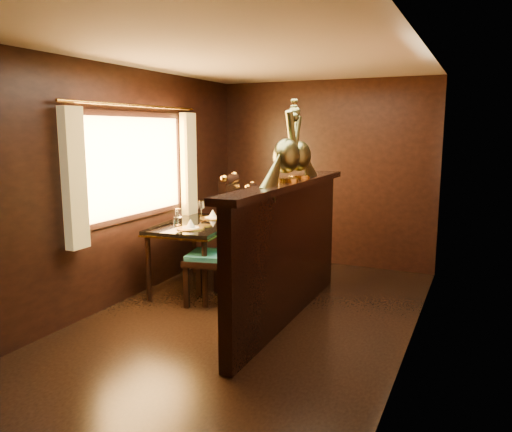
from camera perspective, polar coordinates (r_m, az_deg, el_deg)
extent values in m
plane|color=black|center=(4.91, -1.28, -12.18)|extent=(5.00, 5.00, 0.00)
cube|color=black|center=(6.91, 7.83, 4.82)|extent=(3.00, 0.04, 2.50)
cube|color=black|center=(2.63, -26.15, -4.15)|extent=(3.00, 0.04, 2.50)
cube|color=black|center=(5.42, -15.76, 3.19)|extent=(0.04, 5.00, 2.50)
cube|color=black|center=(4.16, 17.54, 1.22)|extent=(0.04, 5.00, 2.50)
cube|color=beige|center=(4.60, -1.41, 18.06)|extent=(3.00, 5.00, 0.04)
cube|color=#FFC672|center=(5.63, -13.84, 5.56)|extent=(0.01, 1.70, 1.05)
cube|color=yellow|center=(4.85, -20.08, 4.01)|extent=(0.10, 0.22, 1.30)
cube|color=yellow|center=(6.37, -7.69, 5.76)|extent=(0.10, 0.22, 1.30)
cylinder|color=gold|center=(5.57, -13.49, 12.17)|extent=(0.03, 2.20, 0.03)
cube|color=black|center=(4.85, 3.72, -4.41)|extent=(0.12, 2.60, 1.30)
cube|color=#323518|center=(4.86, 3.01, -3.76)|extent=(0.02, 2.20, 0.95)
cube|color=black|center=(4.73, 3.81, 3.60)|extent=(0.26, 2.70, 0.06)
cube|color=black|center=(5.81, -6.64, -0.98)|extent=(0.94, 1.39, 0.04)
cube|color=gold|center=(5.82, -6.63, -1.27)|extent=(0.96, 1.41, 0.02)
cylinder|color=black|center=(5.54, -12.19, -5.92)|extent=(0.06, 0.06, 0.72)
cylinder|color=black|center=(5.25, -5.88, -6.62)|extent=(0.06, 0.06, 0.72)
cylinder|color=black|center=(6.55, -7.10, -3.33)|extent=(0.06, 0.06, 0.72)
cylinder|color=black|center=(6.31, -1.63, -3.76)|extent=(0.06, 0.06, 0.72)
cylinder|color=gold|center=(5.46, -7.49, -1.40)|extent=(0.30, 0.30, 0.01)
cone|color=silver|center=(5.45, -7.50, -0.85)|extent=(0.11, 0.11, 0.10)
cylinder|color=gold|center=(6.08, -4.96, -0.22)|extent=(0.30, 0.30, 0.01)
cone|color=silver|center=(6.07, -4.97, 0.28)|extent=(0.11, 0.11, 0.10)
cylinder|color=silver|center=(5.90, -9.32, -0.39)|extent=(0.03, 0.03, 0.06)
cylinder|color=silver|center=(5.94, -9.02, -0.30)|extent=(0.03, 0.03, 0.06)
cube|color=black|center=(5.35, -5.20, -5.04)|extent=(0.59, 0.59, 0.06)
cube|color=#124954|center=(5.33, -5.21, -4.48)|extent=(0.53, 0.53, 0.05)
cube|color=#124954|center=(5.20, -3.00, -0.76)|extent=(0.12, 0.39, 0.63)
cube|color=black|center=(5.30, -7.95, -8.09)|extent=(0.05, 0.05, 0.44)
cube|color=black|center=(5.17, -3.65, -8.45)|extent=(0.05, 0.05, 0.44)
cube|color=black|center=(5.66, -6.53, -6.87)|extent=(0.05, 0.05, 0.44)
cube|color=black|center=(5.55, -2.50, -7.16)|extent=(0.05, 0.05, 0.44)
sphere|color=gold|center=(4.93, -3.67, 4.28)|extent=(0.08, 0.08, 0.08)
sphere|color=gold|center=(5.33, -2.48, 4.70)|extent=(0.08, 0.08, 0.08)
cube|color=black|center=(5.87, -2.50, -4.19)|extent=(0.55, 0.55, 0.06)
cube|color=#124954|center=(5.85, -2.51, -3.73)|extent=(0.49, 0.49, 0.05)
cube|color=#124954|center=(5.76, -0.65, -0.69)|extent=(0.13, 0.34, 0.57)
cube|color=black|center=(5.79, -4.60, -6.72)|extent=(0.05, 0.05, 0.39)
cube|color=black|center=(5.72, -1.01, -6.88)|extent=(0.05, 0.05, 0.39)
cube|color=black|center=(6.13, -3.86, -5.76)|extent=(0.05, 0.05, 0.39)
cube|color=black|center=(6.07, -0.47, -5.91)|extent=(0.05, 0.05, 0.39)
sphere|color=gold|center=(5.52, -0.95, 3.33)|extent=(0.07, 0.07, 0.07)
sphere|color=gold|center=(5.87, -0.40, 3.73)|extent=(0.07, 0.07, 0.07)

